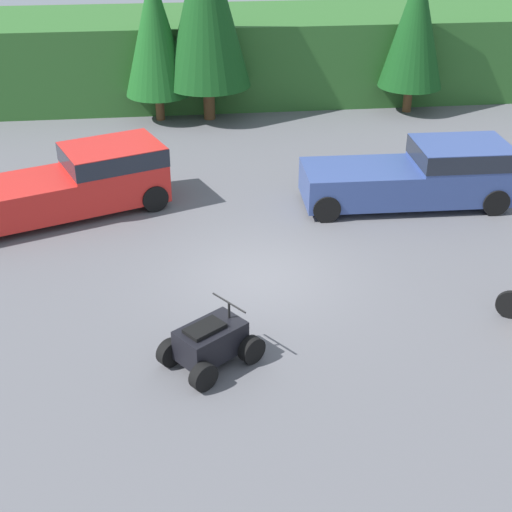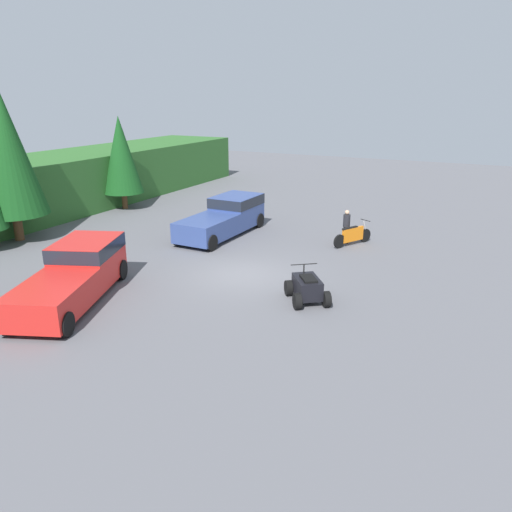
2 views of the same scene
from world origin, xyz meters
The scene contains 8 objects.
ground_plane centered at (0.00, 0.00, 0.00)m, with size 80.00×80.00×0.00m, color #5B5B60.
hillside_backdrop centered at (0.00, 16.00, 1.67)m, with size 44.00×6.00×3.35m.
tree_left centered at (-2.42, 12.56, 3.34)m, with size 2.50×2.50×5.68m.
tree_mid_left centered at (-0.50, 12.46, 4.36)m, with size 3.27×3.27×7.42m.
tree_mid_right centered at (7.51, 12.49, 3.38)m, with size 2.53×2.53×5.76m.
pickup_truck_red centered at (-4.69, 4.29, 0.97)m, with size 6.29×4.08×1.83m.
pickup_truck_second centered at (5.22, 3.72, 0.97)m, with size 5.93×2.27×1.83m.
quad_atv centered at (-1.36, -3.29, 0.48)m, with size 2.21×2.09×1.23m.
Camera 1 is at (-1.78, -14.85, 8.81)m, focal length 50.00 mm.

